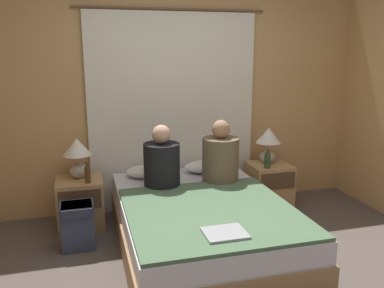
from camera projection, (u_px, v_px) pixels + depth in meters
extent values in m
cube|color=tan|center=(172.00, 98.00, 4.51)|extent=(4.47, 0.06, 2.50)
cube|color=white|center=(173.00, 113.00, 4.49)|extent=(1.86, 0.02, 2.17)
cylinder|color=brown|center=(172.00, 9.00, 4.24)|extent=(2.06, 0.02, 0.02)
cube|color=#99754C|center=(201.00, 234.00, 3.69)|extent=(1.44, 2.07, 0.27)
cube|color=silver|center=(201.00, 211.00, 3.64)|extent=(1.40, 2.03, 0.19)
cube|color=tan|center=(81.00, 203.00, 4.13)|extent=(0.45, 0.44, 0.50)
cube|color=#4C3823|center=(80.00, 199.00, 3.89)|extent=(0.40, 0.02, 0.18)
cube|color=tan|center=(269.00, 185.00, 4.67)|extent=(0.45, 0.44, 0.50)
cube|color=#4C3823|center=(278.00, 181.00, 4.43)|extent=(0.40, 0.02, 0.18)
ellipsoid|color=#B2A899|center=(79.00, 171.00, 4.11)|extent=(0.18, 0.18, 0.14)
cylinder|color=#B2A893|center=(78.00, 159.00, 4.08)|extent=(0.02, 0.02, 0.09)
cone|color=white|center=(77.00, 147.00, 4.05)|extent=(0.28, 0.28, 0.17)
ellipsoid|color=#B2A899|center=(268.00, 157.00, 4.65)|extent=(0.18, 0.18, 0.14)
cylinder|color=#B2A893|center=(268.00, 147.00, 4.62)|extent=(0.02, 0.02, 0.09)
cone|color=white|center=(269.00, 135.00, 4.59)|extent=(0.28, 0.28, 0.17)
ellipsoid|color=white|center=(150.00, 171.00, 4.30)|extent=(0.51, 0.34, 0.12)
ellipsoid|color=white|center=(207.00, 166.00, 4.46)|extent=(0.51, 0.34, 0.12)
cube|color=#4C6B4C|center=(211.00, 212.00, 3.34)|extent=(1.38, 1.42, 0.03)
cylinder|color=black|center=(162.00, 166.00, 3.92)|extent=(0.35, 0.35, 0.44)
sphere|color=tan|center=(161.00, 134.00, 3.85)|extent=(0.18, 0.18, 0.18)
cylinder|color=brown|center=(220.00, 160.00, 4.07)|extent=(0.37, 0.37, 0.46)
sphere|color=#A87A5B|center=(221.00, 129.00, 4.00)|extent=(0.18, 0.18, 0.18)
cylinder|color=#513819|center=(88.00, 175.00, 3.95)|extent=(0.06, 0.06, 0.16)
cylinder|color=#513819|center=(87.00, 164.00, 3.93)|extent=(0.02, 0.02, 0.06)
cylinder|color=#2D4C28|center=(267.00, 161.00, 4.45)|extent=(0.07, 0.07, 0.16)
cylinder|color=#2D4C28|center=(268.00, 151.00, 4.42)|extent=(0.02, 0.02, 0.06)
cube|color=#9EA0A5|center=(225.00, 233.00, 2.90)|extent=(0.30, 0.25, 0.02)
cube|color=#333D56|center=(78.00, 226.00, 3.70)|extent=(0.30, 0.25, 0.42)
cube|color=#283045|center=(77.00, 209.00, 3.63)|extent=(0.27, 0.26, 0.08)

